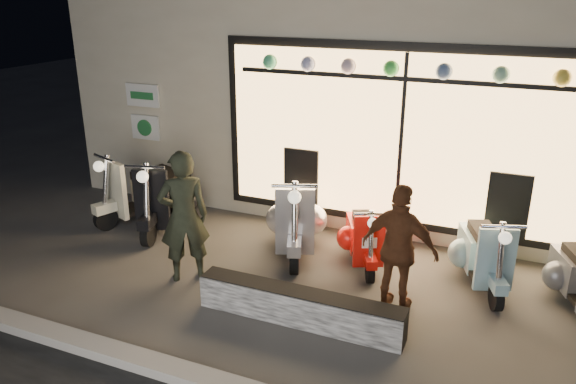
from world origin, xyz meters
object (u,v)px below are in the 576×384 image
scooter_silver (296,216)px  woman (399,249)px  scooter_red (363,235)px  man (184,217)px  graffiti_barrier (300,307)px

scooter_silver → woman: size_ratio=1.05×
scooter_red → man: 2.45m
scooter_silver → scooter_red: (1.01, -0.04, -0.11)m
scooter_red → man: bearing=-168.5°
woman → man: bearing=15.0°
graffiti_barrier → woman: woman is taller
woman → scooter_red: bearing=-48.5°
graffiti_barrier → scooter_silver: size_ratio=1.48×
scooter_red → scooter_silver: bearing=153.2°
scooter_silver → man: 1.77m
graffiti_barrier → man: (-1.73, 0.39, 0.66)m
graffiti_barrier → man: 1.89m
graffiti_barrier → man: man is taller
man → graffiti_barrier: bearing=128.6°
graffiti_barrier → woman: bearing=38.0°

